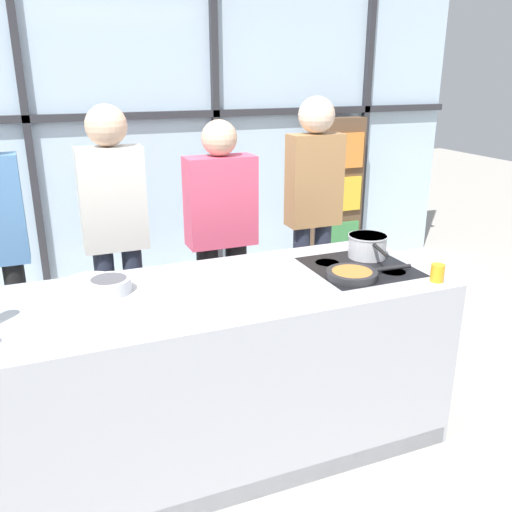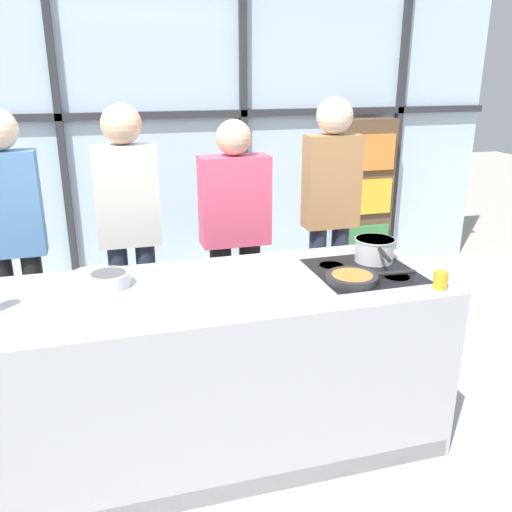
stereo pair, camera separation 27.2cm
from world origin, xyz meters
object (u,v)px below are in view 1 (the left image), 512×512
at_px(juice_glass_near, 437,273).
at_px(white_plate, 89,281).
at_px(spectator_center_right, 221,229).
at_px(frying_pan, 353,274).
at_px(mixing_bowl, 109,285).
at_px(spectator_center_left, 115,225).
at_px(saucepan, 367,245).
at_px(spectator_far_right, 314,203).

bearing_deg(juice_glass_near, white_plate, 158.46).
distance_m(spectator_center_right, white_plate, 1.11).
relative_size(frying_pan, mixing_bowl, 2.28).
relative_size(spectator_center_left, saucepan, 4.35).
relative_size(saucepan, mixing_bowl, 1.93).
bearing_deg(mixing_bowl, spectator_center_right, 44.62).
relative_size(spectator_far_right, juice_glass_near, 20.02).
xyz_separation_m(spectator_center_right, juice_glass_near, (0.69, -1.28, 0.05)).
bearing_deg(mixing_bowl, saucepan, -0.90).
xyz_separation_m(mixing_bowl, juice_glass_near, (1.52, -0.47, 0.01)).
bearing_deg(spectator_far_right, juice_glass_near, 90.58).
distance_m(spectator_center_left, frying_pan, 1.48).
distance_m(frying_pan, white_plate, 1.31).
bearing_deg(spectator_far_right, spectator_center_right, 0.00).
bearing_deg(white_plate, saucepan, -7.13).
bearing_deg(juice_glass_near, mixing_bowl, 162.92).
bearing_deg(mixing_bowl, spectator_far_right, 28.46).
xyz_separation_m(spectator_center_right, mixing_bowl, (-0.83, -0.81, 0.04)).
height_order(spectator_far_right, frying_pan, spectator_far_right).
xyz_separation_m(spectator_far_right, frying_pan, (-0.34, -1.08, -0.10)).
bearing_deg(mixing_bowl, spectator_center_left, 79.70).
bearing_deg(spectator_center_right, saucepan, 124.48).
distance_m(saucepan, mixing_bowl, 1.40).
bearing_deg(juice_glass_near, frying_pan, 151.24).
bearing_deg(frying_pan, spectator_center_left, 133.00).
bearing_deg(white_plate, spectator_center_left, 71.06).
bearing_deg(saucepan, juice_glass_near, -75.37).
relative_size(mixing_bowl, juice_glass_near, 2.35).
xyz_separation_m(spectator_center_left, spectator_far_right, (1.35, 0.00, 0.02)).
relative_size(spectator_center_right, juice_glass_near, 18.54).
bearing_deg(spectator_center_right, spectator_center_left, 0.00).
xyz_separation_m(frying_pan, juice_glass_near, (0.36, -0.20, 0.02)).
height_order(frying_pan, saucepan, saucepan).
bearing_deg(saucepan, frying_pan, -134.19).
xyz_separation_m(saucepan, mixing_bowl, (-1.40, 0.02, -0.03)).
height_order(spectator_far_right, saucepan, spectator_far_right).
distance_m(spectator_center_right, mixing_bowl, 1.16).
bearing_deg(juice_glass_near, spectator_center_right, 118.34).
height_order(spectator_center_right, mixing_bowl, spectator_center_right).
bearing_deg(mixing_bowl, juice_glass_near, -17.08).
relative_size(spectator_center_right, mixing_bowl, 7.90).
bearing_deg(mixing_bowl, white_plate, 114.98).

